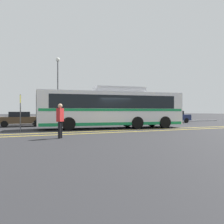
{
  "coord_description": "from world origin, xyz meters",
  "views": [
    {
      "loc": [
        -7.04,
        -16.76,
        1.43
      ],
      "look_at": [
        0.19,
        0.34,
        1.38
      ],
      "focal_mm": 35.0,
      "sensor_mm": 36.0,
      "label": 1
    }
  ],
  "objects": [
    {
      "name": "street_lamp",
      "position": [
        -3.14,
        7.93,
        4.97
      ],
      "size": [
        0.45,
        0.45,
        7.43
      ],
      "color": "#59595E",
      "rests_on": "ground_plane"
    },
    {
      "name": "ground_plane",
      "position": [
        0.0,
        0.0,
        0.0
      ],
      "size": [
        220.0,
        220.0,
        0.0
      ],
      "primitive_type": "plane",
      "color": "#262628"
    },
    {
      "name": "parked_car_2",
      "position": [
        -1.37,
        5.23,
        0.72
      ],
      "size": [
        4.88,
        1.8,
        1.44
      ],
      "rotation": [
        0.0,
        0.0,
        1.58
      ],
      "color": "black",
      "rests_on": "ground_plane"
    },
    {
      "name": "bus_stop_sign",
      "position": [
        -7.0,
        0.1,
        1.66
      ],
      "size": [
        0.08,
        0.4,
        2.64
      ],
      "rotation": [
        0.0,
        0.0,
        1.45
      ],
      "color": "#59595E",
      "rests_on": "ground_plane"
    },
    {
      "name": "lane_strip_0",
      "position": [
        0.19,
        -1.86,
        0.0
      ],
      "size": [
        32.04,
        0.2,
        0.01
      ],
      "primitive_type": "cube",
      "rotation": [
        0.0,
        0.0,
        1.57
      ],
      "color": "gold",
      "rests_on": "ground_plane"
    },
    {
      "name": "parked_car_1",
      "position": [
        -7.0,
        5.57,
        0.71
      ],
      "size": [
        4.33,
        1.84,
        1.4
      ],
      "rotation": [
        0.0,
        0.0,
        -1.57
      ],
      "color": "#4C3823",
      "rests_on": "ground_plane"
    },
    {
      "name": "lane_strip_1",
      "position": [
        0.19,
        -3.18,
        0.0
      ],
      "size": [
        32.04,
        0.2,
        0.01
      ],
      "primitive_type": "cube",
      "rotation": [
        0.0,
        0.0,
        1.57
      ],
      "color": "gold",
      "rests_on": "ground_plane"
    },
    {
      "name": "parked_car_4",
      "position": [
        10.87,
        5.54,
        0.76
      ],
      "size": [
        4.02,
        2.03,
        1.48
      ],
      "rotation": [
        0.0,
        0.0,
        1.55
      ],
      "color": "navy",
      "rests_on": "ground_plane"
    },
    {
      "name": "curb_strip",
      "position": [
        0.19,
        7.33,
        0.07
      ],
      "size": [
        40.04,
        0.36,
        0.15
      ],
      "primitive_type": "cube",
      "color": "#99999E",
      "rests_on": "ground_plane"
    },
    {
      "name": "parked_car_3",
      "position": [
        5.61,
        5.43,
        0.74
      ],
      "size": [
        4.22,
        1.99,
        1.5
      ],
      "rotation": [
        0.0,
        0.0,
        -1.57
      ],
      "color": "black",
      "rests_on": "ground_plane"
    },
    {
      "name": "pedestrian_0",
      "position": [
        -5.07,
        -5.02,
        1.06
      ],
      "size": [
        0.44,
        0.46,
        1.84
      ],
      "rotation": [
        0.0,
        0.0,
        4.01
      ],
      "color": "black",
      "rests_on": "ground_plane"
    },
    {
      "name": "transit_bus",
      "position": [
        0.21,
        0.33,
        1.75
      ],
      "size": [
        12.55,
        4.03,
        3.48
      ],
      "rotation": [
        0.0,
        0.0,
        1.45
      ],
      "color": "silver",
      "rests_on": "ground_plane"
    }
  ]
}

